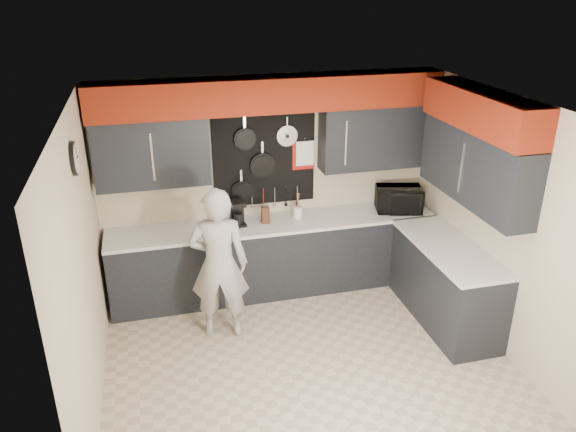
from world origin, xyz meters
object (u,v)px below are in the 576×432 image
object	(u,v)px
utensil_crock	(298,212)
person	(219,264)
knife_block	(265,215)
coffee_maker	(237,212)
microwave	(399,199)

from	to	relation	value
utensil_crock	person	xyz separation A→B (m)	(-1.07, -0.81, -0.15)
utensil_crock	knife_block	bearing A→B (deg)	-173.12
knife_block	coffee_maker	world-z (taller)	coffee_maker
person	knife_block	bearing A→B (deg)	-120.30
knife_block	coffee_maker	xyz separation A→B (m)	(-0.33, 0.04, 0.05)
knife_block	coffee_maker	bearing A→B (deg)	176.63
microwave	knife_block	world-z (taller)	microwave
coffee_maker	person	bearing A→B (deg)	-120.07
person	microwave	bearing A→B (deg)	-152.20
utensil_crock	coffee_maker	bearing A→B (deg)	-179.08
utensil_crock	person	bearing A→B (deg)	-143.02
microwave	utensil_crock	world-z (taller)	microwave
utensil_crock	person	world-z (taller)	person
knife_block	utensil_crock	xyz separation A→B (m)	(0.41, 0.05, -0.03)
microwave	person	bearing A→B (deg)	-149.01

